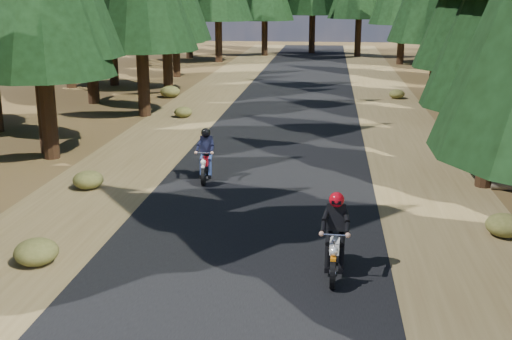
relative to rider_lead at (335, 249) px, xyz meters
The scene contains 7 objects.
ground 2.72m from the rider_lead, 135.05° to the left, with size 120.00×120.00×0.00m, color #473419.
road 7.16m from the rider_lead, 105.33° to the left, with size 6.00×100.00×0.01m, color black.
shoulder_l 9.47m from the rider_lead, 133.30° to the left, with size 3.20×100.00×0.01m, color brown.
shoulder_r 7.42m from the rider_lead, 68.49° to the left, with size 3.20×100.00×0.01m, color brown.
understory_shrubs 9.27m from the rider_lead, 89.47° to the left, with size 15.37×29.64×0.61m.
rider_lead is the anchor object (origin of this frame).
rider_follow 7.08m from the rider_lead, 120.98° to the left, with size 0.61×1.71×1.50m.
Camera 1 is at (1.69, -13.27, 5.19)m, focal length 45.00 mm.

